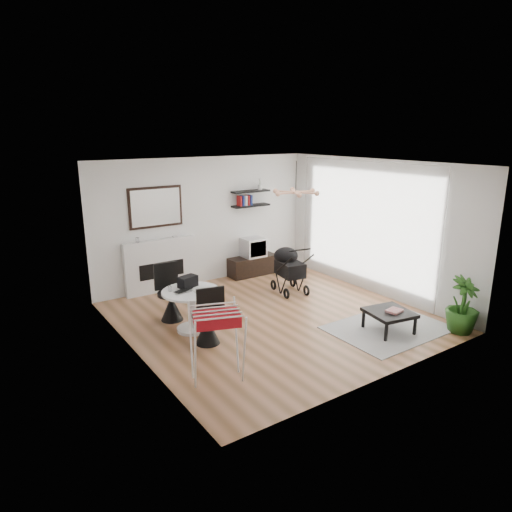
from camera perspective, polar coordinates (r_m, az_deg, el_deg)
floor at (r=8.22m, az=2.14°, el=-7.64°), size 5.00×5.00×0.00m
ceiling at (r=7.59m, az=2.34°, el=11.47°), size 5.00×5.00×0.00m
wall_back at (r=9.87m, az=-6.40°, el=4.39°), size 5.00×0.00×5.00m
wall_left at (r=6.68m, az=-15.34°, el=-1.40°), size 0.00×5.00×5.00m
wall_right at (r=9.46m, az=14.56°, el=3.51°), size 0.00×5.00×5.00m
sheer_curtain at (r=9.52m, az=13.26°, el=3.66°), size 0.04×3.60×2.60m
fireplace at (r=9.51m, az=-11.93°, el=-0.40°), size 1.50×0.17×2.16m
shelf_lower at (r=10.27m, az=-0.66°, el=6.32°), size 0.90×0.25×0.04m
shelf_upper at (r=10.23m, az=-0.67°, el=8.09°), size 0.90×0.25×0.04m
pendant_lamp at (r=8.31m, az=4.99°, el=7.95°), size 0.90×0.90×0.10m
tv_console at (r=10.51m, az=-0.39°, el=-1.20°), size 1.16×0.41×0.44m
crt_tv at (r=10.39m, az=-0.35°, el=1.11°), size 0.50×0.44×0.44m
dining_table at (r=7.60m, az=-8.05°, el=-5.99°), size 0.96×0.96×0.70m
laptop at (r=7.46m, az=-8.79°, el=-4.39°), size 0.39×0.32×0.03m
black_bag at (r=7.68m, az=-8.53°, el=-3.17°), size 0.35×0.26×0.19m
newspaper at (r=7.50m, az=-6.44°, el=-4.25°), size 0.37×0.31×0.01m
drinking_glass at (r=7.53m, az=-10.69°, el=-4.02°), size 0.05×0.05×0.09m
chair_far at (r=8.15m, az=-10.57°, el=-5.74°), size 0.47×0.49×1.00m
chair_near at (r=7.17m, az=-6.06°, el=-8.59°), size 0.49×0.51×0.99m
drying_rack at (r=6.09m, az=-4.92°, el=-10.82°), size 0.84×0.82×1.01m
stroller at (r=9.39m, az=4.11°, el=-1.88°), size 0.64×0.88×1.02m
rug at (r=8.09m, az=16.19°, el=-8.65°), size 1.94×1.40×0.01m
coffee_table at (r=7.85m, az=16.34°, el=-6.89°), size 0.79×0.79×0.35m
magazines at (r=7.83m, az=16.91°, el=-6.56°), size 0.29×0.24×0.04m
potted_plant at (r=8.21m, az=24.44°, el=-5.61°), size 0.53×0.53×0.93m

